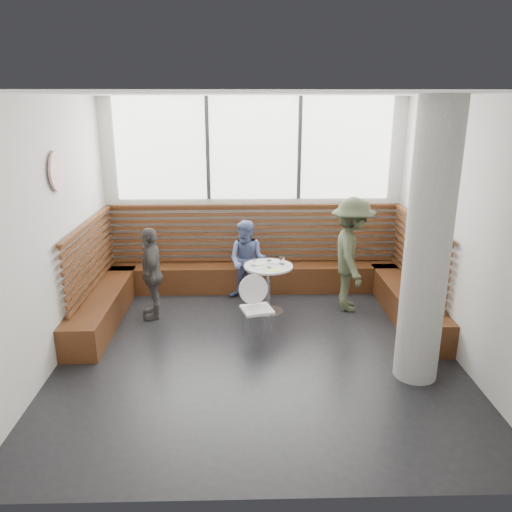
{
  "coord_description": "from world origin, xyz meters",
  "views": [
    {
      "loc": [
        -0.18,
        -5.81,
        3.14
      ],
      "look_at": [
        0.0,
        1.0,
        1.0
      ],
      "focal_mm": 35.0,
      "sensor_mm": 36.0,
      "label": 1
    }
  ],
  "objects_px": {
    "cafe_table": "(268,279)",
    "child_left": "(152,273)",
    "cafe_chair": "(257,302)",
    "child_back": "(248,261)",
    "concrete_column": "(428,246)",
    "adult_man": "(352,255)"
  },
  "relations": [
    {
      "from": "concrete_column",
      "to": "cafe_table",
      "type": "height_order",
      "value": "concrete_column"
    },
    {
      "from": "concrete_column",
      "to": "adult_man",
      "type": "height_order",
      "value": "concrete_column"
    },
    {
      "from": "cafe_table",
      "to": "child_back",
      "type": "bearing_deg",
      "value": 119.29
    },
    {
      "from": "adult_man",
      "to": "child_left",
      "type": "xyz_separation_m",
      "value": [
        -3.01,
        -0.22,
        -0.19
      ]
    },
    {
      "from": "concrete_column",
      "to": "child_back",
      "type": "xyz_separation_m",
      "value": [
        -1.97,
        2.44,
        -0.94
      ]
    },
    {
      "from": "cafe_table",
      "to": "child_left",
      "type": "height_order",
      "value": "child_left"
    },
    {
      "from": "cafe_table",
      "to": "child_left",
      "type": "relative_size",
      "value": 0.55
    },
    {
      "from": "cafe_chair",
      "to": "child_back",
      "type": "height_order",
      "value": "child_back"
    },
    {
      "from": "concrete_column",
      "to": "cafe_chair",
      "type": "relative_size",
      "value": 3.72
    },
    {
      "from": "concrete_column",
      "to": "child_back",
      "type": "bearing_deg",
      "value": 128.89
    },
    {
      "from": "child_back",
      "to": "cafe_chair",
      "type": "bearing_deg",
      "value": -64.99
    },
    {
      "from": "cafe_table",
      "to": "cafe_chair",
      "type": "distance_m",
      "value": 0.83
    },
    {
      "from": "child_back",
      "to": "concrete_column",
      "type": "bearing_deg",
      "value": -30.9
    },
    {
      "from": "cafe_table",
      "to": "adult_man",
      "type": "distance_m",
      "value": 1.32
    },
    {
      "from": "cafe_table",
      "to": "cafe_chair",
      "type": "relative_size",
      "value": 0.88
    },
    {
      "from": "cafe_chair",
      "to": "child_back",
      "type": "distance_m",
      "value": 1.37
    },
    {
      "from": "concrete_column",
      "to": "child_back",
      "type": "distance_m",
      "value": 3.27
    },
    {
      "from": "cafe_table",
      "to": "child_back",
      "type": "distance_m",
      "value": 0.64
    },
    {
      "from": "concrete_column",
      "to": "cafe_table",
      "type": "relative_size",
      "value": 4.21
    },
    {
      "from": "cafe_chair",
      "to": "child_back",
      "type": "relative_size",
      "value": 0.65
    },
    {
      "from": "cafe_table",
      "to": "child_back",
      "type": "height_order",
      "value": "child_back"
    },
    {
      "from": "adult_man",
      "to": "cafe_table",
      "type": "bearing_deg",
      "value": 99.83
    }
  ]
}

